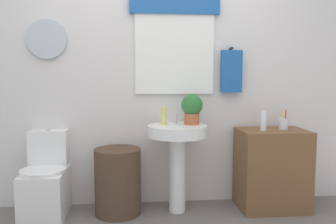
% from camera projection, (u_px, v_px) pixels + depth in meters
% --- Properties ---
extents(back_wall, '(4.40, 0.18, 2.60)m').
position_uv_depth(back_wall, '(157.00, 69.00, 3.28)').
color(back_wall, silver).
rests_on(back_wall, ground_plane).
extents(toilet, '(0.38, 0.51, 0.76)m').
position_uv_depth(toilet, '(46.00, 183.00, 3.03)').
color(toilet, white).
rests_on(toilet, ground_plane).
extents(laundry_hamper, '(0.41, 0.41, 0.59)m').
position_uv_depth(laundry_hamper, '(118.00, 181.00, 3.05)').
color(laundry_hamper, '#4C3828').
rests_on(laundry_hamper, ground_plane).
extents(pedestal_sink, '(0.53, 0.53, 0.80)m').
position_uv_depth(pedestal_sink, '(177.00, 146.00, 3.07)').
color(pedestal_sink, white).
rests_on(pedestal_sink, ground_plane).
extents(faucet, '(0.03, 0.03, 0.10)m').
position_uv_depth(faucet, '(176.00, 118.00, 3.16)').
color(faucet, silver).
rests_on(faucet, pedestal_sink).
extents(wooden_cabinet, '(0.61, 0.44, 0.74)m').
position_uv_depth(wooden_cabinet, '(272.00, 169.00, 3.18)').
color(wooden_cabinet, brown).
rests_on(wooden_cabinet, ground_plane).
extents(soap_bottle, '(0.05, 0.05, 0.16)m').
position_uv_depth(soap_bottle, '(164.00, 116.00, 3.08)').
color(soap_bottle, '#DBD166').
rests_on(soap_bottle, pedestal_sink).
extents(potted_plant, '(0.20, 0.20, 0.28)m').
position_uv_depth(potted_plant, '(192.00, 108.00, 3.11)').
color(potted_plant, '#AD5B38').
rests_on(potted_plant, pedestal_sink).
extents(lotion_bottle, '(0.05, 0.05, 0.18)m').
position_uv_depth(lotion_bottle, '(263.00, 121.00, 3.08)').
color(lotion_bottle, white).
rests_on(lotion_bottle, wooden_cabinet).
extents(toothbrush_cup, '(0.08, 0.08, 0.19)m').
position_uv_depth(toothbrush_cup, '(283.00, 124.00, 3.16)').
color(toothbrush_cup, silver).
rests_on(toothbrush_cup, wooden_cabinet).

